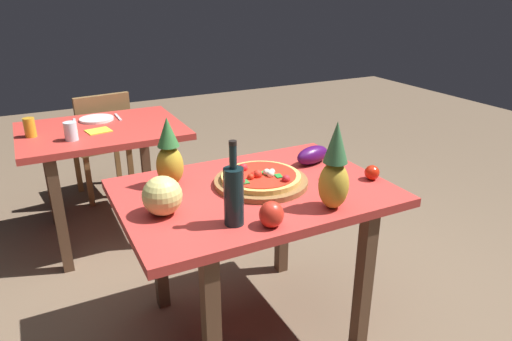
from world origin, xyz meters
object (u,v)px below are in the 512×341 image
at_px(dining_chair, 103,140).
at_px(pizza, 261,176).
at_px(display_table, 254,208).
at_px(knife_utensil, 118,117).
at_px(bell_pepper, 271,214).
at_px(drinking_glass_juice, 30,127).
at_px(melon, 162,196).
at_px(eggplant, 313,155).
at_px(tomato_by_bottle, 372,173).
at_px(background_table, 103,145).
at_px(dinner_plate, 97,119).
at_px(fork_utensil, 75,122).
at_px(wine_bottle, 234,194).
at_px(tomato_near_board, 331,173).
at_px(pizza_board, 261,182).
at_px(pineapple_left, 169,156).
at_px(pineapple_right, 335,170).
at_px(drinking_glass_water, 71,131).
at_px(napkin_folded, 98,131).

relative_size(dining_chair, pizza, 2.36).
distance_m(display_table, knife_utensil, 1.50).
height_order(bell_pepper, drinking_glass_juice, drinking_glass_juice).
bearing_deg(melon, drinking_glass_juice, 107.37).
bearing_deg(knife_utensil, eggplant, -62.08).
relative_size(display_table, tomato_by_bottle, 17.13).
bearing_deg(background_table, bell_pepper, -77.77).
height_order(background_table, eggplant, eggplant).
distance_m(eggplant, dinner_plate, 1.57).
bearing_deg(fork_utensil, tomato_by_bottle, -50.08).
height_order(wine_bottle, tomato_near_board, wine_bottle).
relative_size(display_table, eggplant, 5.89).
relative_size(pizza_board, tomato_by_bottle, 6.18).
bearing_deg(knife_utensil, pineapple_left, -90.84).
distance_m(dinner_plate, fork_utensil, 0.14).
relative_size(dining_chair, wine_bottle, 2.56).
bearing_deg(tomato_near_board, bell_pepper, -150.08).
xyz_separation_m(pizza_board, tomato_near_board, (0.31, -0.10, 0.02)).
bearing_deg(pineapple_right, tomato_near_board, 55.98).
height_order(display_table, bell_pepper, bell_pepper).
relative_size(pineapple_left, melon, 1.99).
distance_m(wine_bottle, bell_pepper, 0.16).
bearing_deg(drinking_glass_water, pizza_board, -57.27).
height_order(pizza_board, pineapple_left, pineapple_left).
height_order(pizza, eggplant, eggplant).
bearing_deg(melon, pizza_board, 9.72).
bearing_deg(dining_chair, tomato_by_bottle, 106.60).
xyz_separation_m(pizza, fork_utensil, (-0.62, 1.44, -0.04)).
bearing_deg(dining_chair, tomato_near_board, 103.24).
xyz_separation_m(display_table, pizza_board, (0.05, 0.03, 0.11)).
bearing_deg(fork_utensil, pizza_board, -61.01).
relative_size(pineapple_left, napkin_folded, 2.25).
bearing_deg(napkin_folded, melon, -88.16).
bearing_deg(drinking_glass_juice, tomato_by_bottle, -45.98).
height_order(tomato_by_bottle, drinking_glass_juice, drinking_glass_juice).
relative_size(eggplant, knife_utensil, 1.11).
distance_m(pineapple_left, knife_utensil, 1.27).
distance_m(pineapple_right, bell_pepper, 0.32).
relative_size(dining_chair, drinking_glass_water, 7.87).
bearing_deg(pizza_board, tomato_near_board, -16.96).
bearing_deg(pizza, melon, -170.49).
bearing_deg(fork_utensil, background_table, -49.79).
bearing_deg(tomato_by_bottle, pizza, 159.80).
height_order(background_table, pizza_board, pizza_board).
height_order(eggplant, knife_utensil, eggplant).
relative_size(background_table, pizza_board, 2.34).
xyz_separation_m(display_table, drinking_glass_juice, (-0.84, 1.27, 0.16)).
relative_size(display_table, pizza, 3.27).
bearing_deg(napkin_folded, dinner_plate, 82.91).
relative_size(pineapple_left, knife_utensil, 1.75).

